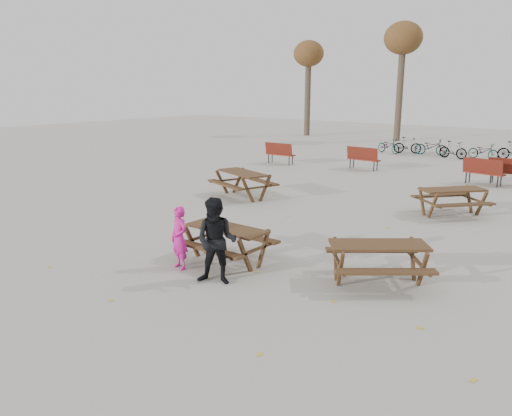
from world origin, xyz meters
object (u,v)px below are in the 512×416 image
Objects in this scene: adult at (217,241)px; picnic_table_north at (243,185)px; child at (179,238)px; picnic_table_east at (378,263)px; picnic_table_far at (451,202)px; main_picnic_table at (227,236)px; soda_bottle at (223,225)px; food_tray at (223,227)px.

picnic_table_north is (-4.47, 6.15, -0.40)m from adult.
child is 6.90m from picnic_table_north.
picnic_table_east is 0.99× the size of picnic_table_far.
adult is (0.63, -1.00, 0.25)m from main_picnic_table.
child is 8.48m from picnic_table_far.
soda_bottle reaches higher than main_picnic_table.
picnic_table_far is (2.51, 7.13, -0.40)m from food_tray.
adult reaches higher than main_picnic_table.
food_tray is at bearing -158.26° from picnic_table_far.
food_tray is at bearing 159.96° from picnic_table_east.
picnic_table_east is 0.90× the size of picnic_table_north.
soda_bottle is at bearing 71.80° from child.
food_tray is 0.06m from soda_bottle.
picnic_table_far is (1.85, 8.04, -0.44)m from adult.
soda_bottle reaches higher than picnic_table_far.
main_picnic_table is 6.42m from picnic_table_north.
main_picnic_table is at bearing -158.33° from picnic_table_far.
food_tray is at bearing 72.26° from child.
picnic_table_far is (-0.55, 6.13, 0.00)m from picnic_table_east.
picnic_table_east is at bearing 18.29° from soda_bottle.
picnic_table_north reaches higher than food_tray.
child reaches higher than soda_bottle.
adult is 0.83× the size of picnic_table_north.
adult is 3.10m from picnic_table_east.
soda_bottle is 0.10× the size of adult.
adult reaches higher than picnic_table_far.
food_tray is 6.49m from picnic_table_north.
picnic_table_east is 6.15m from picnic_table_far.
picnic_table_far reaches higher than main_picnic_table.
picnic_table_east is at bearing -13.20° from picnic_table_north.
main_picnic_table is at bearing 79.34° from soda_bottle.
adult is at bearing -54.44° from food_tray.
adult reaches higher than picnic_table_north.
child is 0.72× the size of picnic_table_far.
adult is at bearing -179.56° from picnic_table_east.
soda_bottle is 0.13× the size of child.
picnic_table_far is at bearing 35.11° from picnic_table_north.
adult reaches higher than soda_bottle.
adult is 7.61m from picnic_table_north.
soda_bottle is at bearing -35.47° from picnic_table_north.
main_picnic_table is 1.03m from child.
soda_bottle is (-0.02, -0.10, 0.26)m from main_picnic_table.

